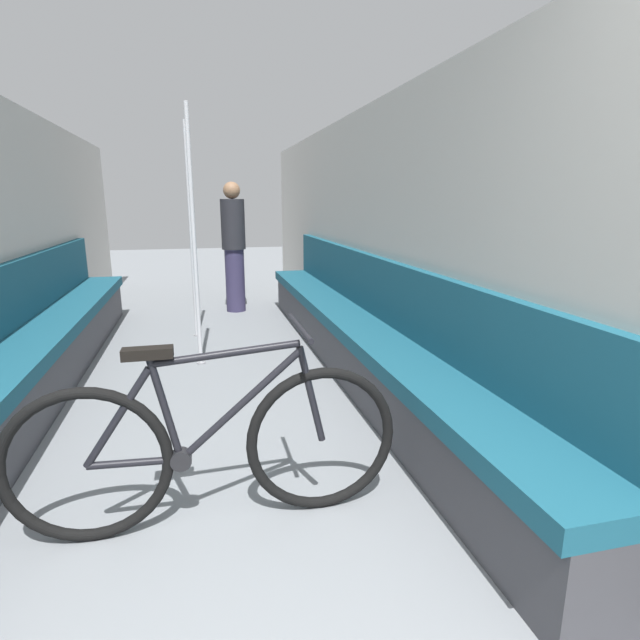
{
  "coord_description": "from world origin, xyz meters",
  "views": [
    {
      "loc": [
        -0.02,
        -0.44,
        1.41
      ],
      "look_at": [
        0.86,
        3.17,
        0.52
      ],
      "focal_mm": 28.0,
      "sensor_mm": 36.0,
      "label": 1
    }
  ],
  "objects_px": {
    "bench_seat_row_right": "(357,335)",
    "bicycle": "(210,447)",
    "passenger_standing": "(234,246)",
    "grab_pole_near": "(191,236)",
    "grab_pole_far": "(194,243)",
    "bench_seat_row_left": "(33,356)"
  },
  "relations": [
    {
      "from": "bicycle",
      "to": "passenger_standing",
      "type": "height_order",
      "value": "passenger_standing"
    },
    {
      "from": "bicycle",
      "to": "grab_pole_far",
      "type": "bearing_deg",
      "value": 90.41
    },
    {
      "from": "bench_seat_row_left",
      "to": "bicycle",
      "type": "relative_size",
      "value": 3.27
    },
    {
      "from": "bench_seat_row_right",
      "to": "bicycle",
      "type": "distance_m",
      "value": 2.18
    },
    {
      "from": "passenger_standing",
      "to": "bench_seat_row_left",
      "type": "bearing_deg",
      "value": 153.67
    },
    {
      "from": "grab_pole_near",
      "to": "passenger_standing",
      "type": "xyz_separation_m",
      "value": [
        0.5,
        1.15,
        -0.22
      ]
    },
    {
      "from": "bench_seat_row_left",
      "to": "passenger_standing",
      "type": "bearing_deg",
      "value": 58.08
    },
    {
      "from": "bench_seat_row_left",
      "to": "bicycle",
      "type": "bearing_deg",
      "value": -56.17
    },
    {
      "from": "grab_pole_near",
      "to": "grab_pole_far",
      "type": "xyz_separation_m",
      "value": [
        0.03,
        -0.97,
        0.0
      ]
    },
    {
      "from": "passenger_standing",
      "to": "grab_pole_far",
      "type": "bearing_deg",
      "value": 172.99
    },
    {
      "from": "bench_seat_row_left",
      "to": "grab_pole_near",
      "type": "height_order",
      "value": "grab_pole_near"
    },
    {
      "from": "bench_seat_row_right",
      "to": "bicycle",
      "type": "bearing_deg",
      "value": -124.71
    },
    {
      "from": "grab_pole_near",
      "to": "passenger_standing",
      "type": "bearing_deg",
      "value": 66.27
    },
    {
      "from": "passenger_standing",
      "to": "bicycle",
      "type": "bearing_deg",
      "value": 179.89
    },
    {
      "from": "bicycle",
      "to": "passenger_standing",
      "type": "bearing_deg",
      "value": 83.93
    },
    {
      "from": "bench_seat_row_right",
      "to": "passenger_standing",
      "type": "height_order",
      "value": "passenger_standing"
    },
    {
      "from": "bicycle",
      "to": "bench_seat_row_right",
      "type": "bearing_deg",
      "value": 54.92
    },
    {
      "from": "bench_seat_row_left",
      "to": "grab_pole_near",
      "type": "xyz_separation_m",
      "value": [
        1.14,
        1.49,
        0.74
      ]
    },
    {
      "from": "bicycle",
      "to": "grab_pole_far",
      "type": "height_order",
      "value": "grab_pole_far"
    },
    {
      "from": "bicycle",
      "to": "grab_pole_far",
      "type": "xyz_separation_m",
      "value": [
        -0.03,
        2.32,
        0.69
      ]
    },
    {
      "from": "bench_seat_row_left",
      "to": "bench_seat_row_right",
      "type": "height_order",
      "value": "same"
    },
    {
      "from": "bench_seat_row_left",
      "to": "grab_pole_far",
      "type": "relative_size",
      "value": 2.55
    }
  ]
}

